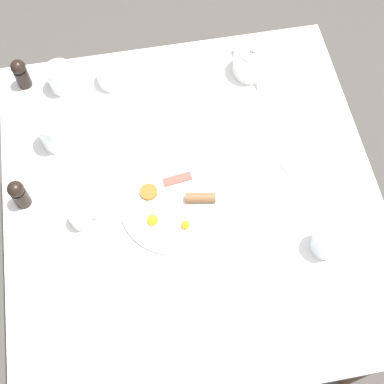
% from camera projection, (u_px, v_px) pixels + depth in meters
% --- Properties ---
extents(ground_plane, '(8.00, 8.00, 0.00)m').
position_uv_depth(ground_plane, '(192.00, 271.00, 2.21)').
color(ground_plane, '#4C4742').
extents(table, '(1.09, 1.14, 0.72)m').
position_uv_depth(table, '(192.00, 204.00, 1.62)').
color(table, white).
rests_on(table, ground_plane).
extents(breakfast_plate, '(0.31, 0.31, 0.04)m').
position_uv_depth(breakfast_plate, '(174.00, 205.00, 1.54)').
color(breakfast_plate, white).
rests_on(breakfast_plate, table).
extents(teapot_near, '(0.12, 0.20, 0.11)m').
position_uv_depth(teapot_near, '(251.00, 61.00, 1.73)').
color(teapot_near, white).
rests_on(teapot_near, table).
extents(teacup_with_saucer_left, '(0.15, 0.15, 0.06)m').
position_uv_depth(teacup_with_saucer_left, '(112.00, 78.00, 1.72)').
color(teacup_with_saucer_left, white).
rests_on(teacup_with_saucer_left, table).
extents(water_glass_tall, '(0.08, 0.08, 0.09)m').
position_uv_depth(water_glass_tall, '(61.00, 78.00, 1.70)').
color(water_glass_tall, white).
rests_on(water_glass_tall, table).
extents(water_glass_short, '(0.08, 0.08, 0.10)m').
position_uv_depth(water_glass_short, '(328.00, 240.00, 1.45)').
color(water_glass_short, white).
rests_on(water_glass_short, table).
extents(wine_glass_spare, '(0.08, 0.08, 0.11)m').
position_uv_depth(wine_glass_spare, '(53.00, 133.00, 1.60)').
color(wine_glass_spare, white).
rests_on(wine_glass_spare, table).
extents(creamer_jug, '(0.09, 0.06, 0.06)m').
position_uv_depth(creamer_jug, '(81.00, 218.00, 1.50)').
color(creamer_jug, white).
rests_on(creamer_jug, table).
extents(pepper_grinder, '(0.05, 0.05, 0.11)m').
position_uv_depth(pepper_grinder, '(19.00, 194.00, 1.50)').
color(pepper_grinder, black).
rests_on(pepper_grinder, table).
extents(salt_grinder, '(0.05, 0.05, 0.11)m').
position_uv_depth(salt_grinder, '(21.00, 73.00, 1.69)').
color(salt_grinder, black).
rests_on(salt_grinder, table).
extents(napkin_folded, '(0.17, 0.16, 0.01)m').
position_uv_depth(napkin_folded, '(304.00, 161.00, 1.61)').
color(napkin_folded, white).
rests_on(napkin_folded, table).
extents(fork_by_plate, '(0.10, 0.15, 0.00)m').
position_uv_depth(fork_by_plate, '(263.00, 341.00, 1.38)').
color(fork_by_plate, silver).
rests_on(fork_by_plate, table).
extents(knife_by_plate, '(0.19, 0.07, 0.00)m').
position_uv_depth(knife_by_plate, '(235.00, 143.00, 1.64)').
color(knife_by_plate, silver).
rests_on(knife_by_plate, table).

